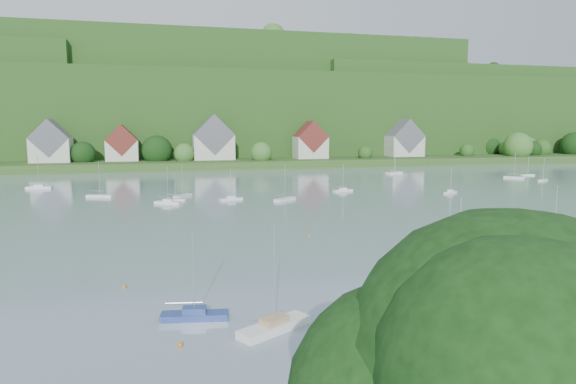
{
  "coord_description": "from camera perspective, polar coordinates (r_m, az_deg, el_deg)",
  "views": [
    {
      "loc": [
        -15.09,
        -15.0,
        16.13
      ],
      "look_at": [
        7.51,
        75.0,
        4.0
      ],
      "focal_mm": 31.25,
      "sensor_mm": 36.0,
      "label": 1
    }
  ],
  "objects": [
    {
      "name": "far_shore_strip",
      "position": [
        216.03,
        -10.08,
        3.45
      ],
      "size": [
        600.0,
        60.0,
        3.0
      ],
      "primitive_type": "cube",
      "color": "#274A1B",
      "rests_on": "ground"
    },
    {
      "name": "forested_ridge",
      "position": [
        284.07,
        -11.1,
        8.67
      ],
      "size": [
        620.0,
        181.22,
        69.89
      ],
      "color": "#184315",
      "rests_on": "ground"
    },
    {
      "name": "village_building_0",
      "position": [
        206.01,
        -25.36,
        4.89
      ],
      "size": [
        14.0,
        10.4,
        16.0
      ],
      "color": "beige",
      "rests_on": "far_shore_strip"
    },
    {
      "name": "village_building_1",
      "position": [
        204.68,
        -18.34,
        5.01
      ],
      "size": [
        12.0,
        9.36,
        14.0
      ],
      "color": "beige",
      "rests_on": "far_shore_strip"
    },
    {
      "name": "village_building_2",
      "position": [
        204.08,
        -8.48,
        5.72
      ],
      "size": [
        16.0,
        11.44,
        18.0
      ],
      "color": "beige",
      "rests_on": "far_shore_strip"
    },
    {
      "name": "village_building_3",
      "position": [
        209.9,
        2.56,
        5.61
      ],
      "size": [
        13.0,
        10.4,
        15.5
      ],
      "color": "beige",
      "rests_on": "far_shore_strip"
    },
    {
      "name": "village_building_4",
      "position": [
        230.46,
        13.1,
        5.63
      ],
      "size": [
        15.0,
        10.4,
        16.5
      ],
      "color": "beige",
      "rests_on": "far_shore_strip"
    },
    {
      "name": "near_sailboat_1",
      "position": [
        44.16,
        -10.6,
        -13.52
      ],
      "size": [
        5.8,
        2.45,
        7.59
      ],
      "rotation": [
        0.0,
        0.0,
        -0.16
      ],
      "color": "navy",
      "rests_on": "ground"
    },
    {
      "name": "near_sailboat_2",
      "position": [
        41.2,
        -1.54,
        -14.92
      ],
      "size": [
        6.54,
        4.8,
        8.77
      ],
      "rotation": [
        0.0,
        0.0,
        0.52
      ],
      "color": "white",
      "rests_on": "ground"
    },
    {
      "name": "near_sailboat_3",
      "position": [
        65.75,
        18.85,
        -6.78
      ],
      "size": [
        5.24,
        4.96,
        7.62
      ],
      "rotation": [
        0.0,
        0.0,
        0.74
      ],
      "color": "white",
      "rests_on": "ground"
    },
    {
      "name": "near_sailboat_5",
      "position": [
        90.05,
        28.08,
        -3.5
      ],
      "size": [
        5.29,
        3.43,
        6.95
      ],
      "rotation": [
        0.0,
        0.0,
        -0.42
      ],
      "color": "orange",
      "rests_on": "ground"
    },
    {
      "name": "mooring_buoy_0",
      "position": [
        39.56,
        -12.17,
        -16.79
      ],
      "size": [
        0.42,
        0.42,
        0.42
      ],
      "primitive_type": "sphere",
      "color": "orange",
      "rests_on": "ground"
    },
    {
      "name": "mooring_buoy_2",
      "position": [
        68.11,
        18.57,
        -6.65
      ],
      "size": [
        0.49,
        0.49,
        0.49
      ],
      "primitive_type": "sphere",
      "color": "orange",
      "rests_on": "ground"
    },
    {
      "name": "mooring_buoy_3",
      "position": [
        74.64,
        2.41,
        -5.04
      ],
      "size": [
        0.43,
        0.43,
        0.43
      ],
      "primitive_type": "sphere",
      "color": "orange",
      "rests_on": "ground"
    },
    {
      "name": "mooring_buoy_4",
      "position": [
        75.04,
        14.93,
        -5.22
      ],
      "size": [
        0.43,
        0.43,
        0.43
      ],
      "primitive_type": "sphere",
      "color": "silver",
      "rests_on": "ground"
    },
    {
      "name": "mooring_buoy_5",
      "position": [
        53.92,
        -18.14,
        -10.34
      ],
      "size": [
        0.43,
        0.43,
        0.43
      ],
      "primitive_type": "sphere",
      "color": "orange",
      "rests_on": "ground"
    },
    {
      "name": "duck_pair",
      "position": [
        39.21,
        19.7,
        -17.12
      ],
      "size": [
        1.69,
        1.5,
        0.34
      ],
      "color": "black",
      "rests_on": "ground"
    },
    {
      "name": "far_sailboat_cluster",
      "position": [
        133.81,
        -6.47,
        0.64
      ],
      "size": [
        200.03,
        68.71,
        8.71
      ],
      "color": "white",
      "rests_on": "ground"
    }
  ]
}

